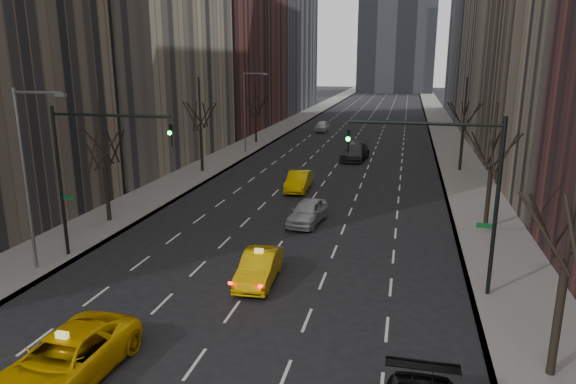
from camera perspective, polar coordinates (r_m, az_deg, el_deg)
The scene contains 18 objects.
sidewalk_left at distance 83.70m, azimuth -0.19°, elevation 7.38°, with size 4.50×320.00×0.15m, color slate.
sidewalk_right at distance 81.68m, azimuth 16.90°, elevation 6.58°, with size 4.50×320.00×0.15m, color slate.
tree_lw_b at distance 35.08m, azimuth -19.69°, elevation 2.62°, with size 3.36×3.50×7.82m.
tree_lw_c at distance 49.04m, azimuth -9.68°, elevation 6.80°, with size 3.36×3.50×8.74m.
tree_lw_d at distance 65.95m, azimuth -3.61°, elevation 8.48°, with size 3.36×3.50×7.36m.
tree_rw_a at distance 18.79m, azimuth 28.39°, elevation -7.70°, with size 3.36×3.50×8.28m.
tree_rw_b at distance 33.91m, azimuth 21.60°, elevation 2.07°, with size 3.36×3.50×7.82m.
tree_rw_c at distance 51.50m, azimuth 18.88°, elevation 6.59°, with size 3.36×3.50×8.74m.
traffic_mast_left at distance 28.27m, azimuth -21.51°, elevation 3.44°, with size 6.69×0.39×8.00m.
traffic_mast_right at distance 23.47m, azimuth 18.37°, elevation 1.62°, with size 6.69×0.39×8.00m.
streetlight_near at distance 27.73m, azimuth -26.80°, elevation 2.96°, with size 2.83×0.22×9.00m.
streetlight_far at distance 58.76m, azimuth -4.52°, elevation 9.75°, with size 2.83×0.22×9.00m.
taxi_suv at distance 19.26m, azimuth -23.55°, elevation -16.74°, with size 2.68×5.81×1.62m, color #EEB505.
taxi_sedan at distance 24.97m, azimuth -3.22°, elevation -8.35°, with size 1.55×4.45×1.47m, color #E6AC04.
silver_sedan_ahead at distance 33.58m, azimuth 2.18°, elevation -2.21°, with size 1.83×4.55×1.55m, color #B0B2B8.
far_taxi at distance 42.04m, azimuth 1.17°, elevation 1.22°, with size 1.65×4.72×1.56m, color #F0BC05.
far_suv_grey at distance 55.52m, azimuth 7.47°, elevation 4.43°, with size 2.39×5.87×1.70m, color #303035.
far_car_white at distance 77.54m, azimuth 3.80°, elevation 7.30°, with size 1.84×4.57×1.56m, color silver.
Camera 1 is at (6.82, -10.84, 10.41)m, focal length 32.00 mm.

